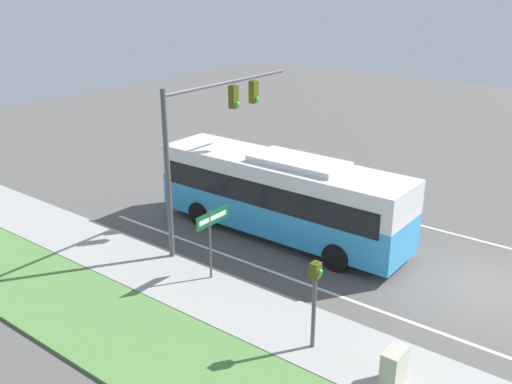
# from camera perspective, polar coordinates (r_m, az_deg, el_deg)

# --- Properties ---
(ground_plane) EXTENTS (80.00, 80.00, 0.00)m
(ground_plane) POSITION_cam_1_polar(r_m,az_deg,el_deg) (21.28, 22.44, -8.90)
(ground_plane) COLOR #565451
(sidewalk) EXTENTS (2.80, 80.00, 0.12)m
(sidewalk) POSITION_cam_1_polar(r_m,az_deg,el_deg) (16.19, 16.01, -17.87)
(sidewalk) COLOR #9E9E99
(sidewalk) RESTS_ON ground_plane
(lane_divider_near) EXTENTS (0.14, 30.00, 0.01)m
(lane_divider_near) POSITION_cam_1_polar(r_m,az_deg,el_deg) (18.26, 19.19, -13.60)
(lane_divider_near) COLOR silver
(lane_divider_near) RESTS_ON ground_plane
(bus) EXTENTS (2.77, 10.74, 3.45)m
(bus) POSITION_cam_1_polar(r_m,az_deg,el_deg) (22.81, 2.51, -0.04)
(bus) COLOR #3393D1
(bus) RESTS_ON ground_plane
(signal_gantry) EXTENTS (7.10, 0.41, 6.42)m
(signal_gantry) POSITION_cam_1_polar(r_m,az_deg,el_deg) (21.70, -4.85, 6.45)
(signal_gantry) COLOR #4C4C51
(signal_gantry) RESTS_ON ground_plane
(pedestrian_signal) EXTENTS (0.28, 0.34, 2.78)m
(pedestrian_signal) POSITION_cam_1_polar(r_m,az_deg,el_deg) (15.87, 5.89, -9.83)
(pedestrian_signal) COLOR #4C4C51
(pedestrian_signal) RESTS_ON ground_plane
(street_sign) EXTENTS (1.59, 0.08, 2.62)m
(street_sign) POSITION_cam_1_polar(r_m,az_deg,el_deg) (19.45, -4.45, -3.75)
(street_sign) COLOR #4C4C51
(street_sign) RESTS_ON ground_plane
(utility_cabinet) EXTENTS (0.80, 0.45, 1.02)m
(utility_cabinet) POSITION_cam_1_polar(r_m,az_deg,el_deg) (15.59, 13.62, -16.65)
(utility_cabinet) COLOR #B7B29E
(utility_cabinet) RESTS_ON sidewalk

